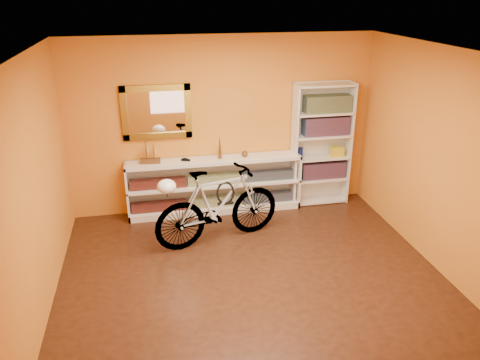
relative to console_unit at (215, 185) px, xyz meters
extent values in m
cube|color=black|center=(0.16, -1.81, -0.43)|extent=(4.50, 4.00, 0.01)
cube|color=silver|center=(0.16, -1.81, 2.18)|extent=(4.50, 4.00, 0.01)
cube|color=orange|center=(0.16, 0.19, 0.88)|extent=(4.50, 0.01, 2.60)
cube|color=orange|center=(-2.09, -1.81, 0.88)|extent=(0.01, 4.00, 2.60)
cube|color=orange|center=(2.42, -1.81, 0.88)|extent=(0.01, 4.00, 2.60)
cube|color=olive|center=(-0.79, 0.15, 1.12)|extent=(0.98, 0.06, 0.78)
cube|color=silver|center=(1.06, 0.17, -0.17)|extent=(0.09, 0.02, 0.09)
cube|color=black|center=(0.00, -0.02, -0.26)|extent=(2.50, 0.13, 0.14)
cube|color=navy|center=(0.00, -0.02, 0.11)|extent=(2.50, 0.13, 0.14)
imported|color=black|center=(-0.42, 0.00, 0.43)|extent=(0.00, 0.01, 0.00)
cone|color=brown|center=(0.08, 0.00, 0.60)|extent=(0.06, 0.06, 0.35)
sphere|color=brown|center=(0.46, 0.00, 0.47)|extent=(0.09, 0.09, 0.09)
cube|color=maroon|center=(1.71, 0.03, 0.12)|extent=(0.70, 0.22, 0.26)
cube|color=maroon|center=(1.71, 0.03, 0.83)|extent=(0.70, 0.22, 0.28)
cube|color=navy|center=(1.71, 0.03, 1.16)|extent=(0.70, 0.22, 0.25)
cylinder|color=navy|center=(1.33, 0.01, 0.43)|extent=(0.08, 0.08, 0.17)
cube|color=maroon|center=(1.46, 0.06, 1.13)|extent=(0.16, 0.16, 0.18)
cube|color=gold|center=(1.91, -0.01, 0.42)|extent=(0.20, 0.14, 0.15)
imported|color=silver|center=(-0.09, -0.91, 0.10)|extent=(0.91, 1.85, 1.05)
ellipsoid|color=white|center=(-0.75, -1.09, 0.50)|extent=(0.23, 0.22, 0.18)
torus|color=black|center=(0.01, -0.89, 0.26)|extent=(0.24, 0.03, 0.24)
camera|label=1|loc=(-0.92, -6.50, 2.78)|focal=35.48mm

